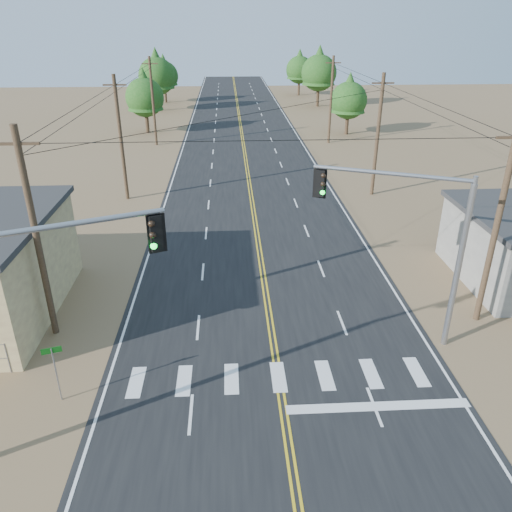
{
  "coord_description": "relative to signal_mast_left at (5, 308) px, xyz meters",
  "views": [
    {
      "loc": [
        -1.92,
        -8.86,
        13.82
      ],
      "look_at": [
        -0.69,
        12.73,
        3.5
      ],
      "focal_mm": 35.0,
      "sensor_mm": 36.0,
      "label": 1
    }
  ],
  "objects": [
    {
      "name": "utility_pole_right_far",
      "position": [
        19.43,
        47.2,
        -0.58
      ],
      "size": [
        1.8,
        0.3,
        10.0
      ],
      "color": "#4C3826",
      "rests_on": "ground"
    },
    {
      "name": "utility_pole_left_mid",
      "position": [
        -1.57,
        27.2,
        -0.58
      ],
      "size": [
        1.8,
        0.3,
        10.0
      ],
      "color": "#4C3826",
      "rests_on": "ground"
    },
    {
      "name": "utility_pole_left_far",
      "position": [
        -1.57,
        47.2,
        -0.58
      ],
      "size": [
        1.8,
        0.3,
        10.0
      ],
      "color": "#4C3826",
      "rests_on": "ground"
    },
    {
      "name": "tree_right_far",
      "position": [
        21.4,
        89.26,
        -0.41
      ],
      "size": [
        5.19,
        5.19,
        8.64
      ],
      "color": "#3F2D1E",
      "rests_on": "ground"
    },
    {
      "name": "signal_mast_right",
      "position": [
        15.15,
        5.96,
        -0.21
      ],
      "size": [
        6.28,
        2.86,
        8.11
      ],
      "rotation": [
        0.0,
        0.0,
        -0.41
      ],
      "color": "gray",
      "rests_on": "ground"
    },
    {
      "name": "signal_mast_left",
      "position": [
        0.0,
        0.0,
        0.0
      ],
      "size": [
        7.09,
        2.98,
        8.35
      ],
      "rotation": [
        0.0,
        0.0,
        0.38
      ],
      "color": "gray",
      "rests_on": "ground"
    },
    {
      "name": "tree_right_near",
      "position": [
        22.71,
        51.99,
        -0.92
      ],
      "size": [
        4.69,
        4.69,
        7.82
      ],
      "color": "#3F2D1E",
      "rests_on": "ground"
    },
    {
      "name": "tree_right_mid",
      "position": [
        22.78,
        75.17,
        0.4
      ],
      "size": [
        5.98,
        5.98,
        9.96
      ],
      "color": "#3F2D1E",
      "rests_on": "ground"
    },
    {
      "name": "utility_pole_left_near",
      "position": [
        -1.57,
        7.2,
        -0.58
      ],
      "size": [
        1.8,
        0.3,
        10.0
      ],
      "color": "#4C3826",
      "rests_on": "ground"
    },
    {
      "name": "street_sign",
      "position": [
        0.11,
        2.33,
        -4.01
      ],
      "size": [
        0.73,
        0.25,
        2.53
      ],
      "rotation": [
        0.0,
        0.0,
        0.29
      ],
      "color": "gray",
      "rests_on": "ground"
    },
    {
      "name": "utility_pole_right_near",
      "position": [
        19.43,
        7.2,
        -0.58
      ],
      "size": [
        1.8,
        0.3,
        10.0
      ],
      "color": "#4C3826",
      "rests_on": "ground"
    },
    {
      "name": "tree_left_near",
      "position": [
        -3.59,
        54.42,
        -0.65
      ],
      "size": [
        4.96,
        4.96,
        8.26
      ],
      "color": "#3F2D1E",
      "rests_on": "ground"
    },
    {
      "name": "tree_left_far",
      "position": [
        -3.99,
        81.2,
        -0.62
      ],
      "size": [
        4.98,
        4.98,
        8.3
      ],
      "color": "#3F2D1E",
      "rests_on": "ground"
    },
    {
      "name": "tree_left_mid",
      "position": [
        -4.12,
        72.25,
        0.31
      ],
      "size": [
        5.89,
        5.89,
        9.82
      ],
      "color": "#3F2D1E",
      "rests_on": "ground"
    },
    {
      "name": "utility_pole_right_mid",
      "position": [
        19.43,
        27.2,
        -0.58
      ],
      "size": [
        1.8,
        0.3,
        10.0
      ],
      "color": "#4C3826",
      "rests_on": "ground"
    },
    {
      "name": "road",
      "position": [
        8.93,
        25.2,
        -5.69
      ],
      "size": [
        15.0,
        200.0,
        0.02
      ],
      "primitive_type": "cube",
      "color": "black",
      "rests_on": "ground"
    }
  ]
}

